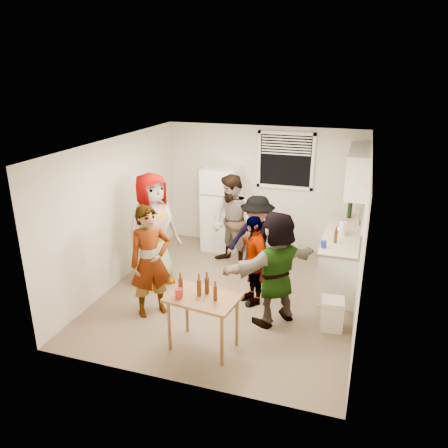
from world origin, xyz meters
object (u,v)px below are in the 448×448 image
(refrigerator, at_px, (222,208))
(trash_bin, at_px, (332,313))
(guest_orange, at_px, (274,320))
(serving_table, at_px, (204,347))
(guest_back_right, at_px, (256,281))
(beer_bottle_table, at_px, (215,300))
(kettle, at_px, (340,234))
(red_cup, at_px, (179,298))
(guest_stripe, at_px, (154,312))
(guest_back_left, at_px, (232,265))
(blue_cup, at_px, (323,248))
(guest_black, at_px, (252,301))
(wine_bottle, at_px, (349,218))
(guest_grey, at_px, (156,282))
(beer_bottle_counter, at_px, (335,243))

(refrigerator, bearing_deg, trash_bin, -44.27)
(guest_orange, bearing_deg, serving_table, 1.75)
(guest_back_right, bearing_deg, serving_table, -103.00)
(beer_bottle_table, bearing_deg, guest_back_right, 89.42)
(kettle, distance_m, serving_table, 3.10)
(red_cup, distance_m, guest_stripe, 1.30)
(trash_bin, relative_size, guest_back_right, 0.30)
(serving_table, bearing_deg, beer_bottle_table, -6.81)
(beer_bottle_table, distance_m, red_cup, 0.47)
(kettle, bearing_deg, guest_back_left, 179.88)
(blue_cup, relative_size, guest_back_right, 0.08)
(guest_back_right, xyz_separation_m, guest_black, (0.12, -0.72, 0.00))
(wine_bottle, bearing_deg, guest_grey, -148.44)
(guest_grey, distance_m, guest_back_left, 1.52)
(guest_back_left, bearing_deg, blue_cup, 5.61)
(refrigerator, height_order, wine_bottle, refrigerator)
(refrigerator, bearing_deg, guest_stripe, -94.12)
(trash_bin, bearing_deg, guest_back_right, 141.56)
(wine_bottle, xyz_separation_m, beer_bottle_table, (-1.47, -3.45, -0.13))
(guest_grey, height_order, guest_stripe, guest_grey)
(wine_bottle, height_order, trash_bin, wine_bottle)
(red_cup, xyz_separation_m, guest_grey, (-1.18, 1.63, -0.77))
(guest_back_left, bearing_deg, refrigerator, 149.76)
(wine_bottle, bearing_deg, guest_back_right, -137.75)
(guest_grey, bearing_deg, kettle, -39.77)
(guest_grey, xyz_separation_m, guest_back_left, (1.07, 1.08, 0.00))
(guest_grey, bearing_deg, wine_bottle, -26.83)
(kettle, height_order, trash_bin, kettle)
(beer_bottle_table, xyz_separation_m, guest_grey, (-1.64, 1.54, -0.77))
(guest_back_right, bearing_deg, beer_bottle_counter, -8.66)
(guest_black, bearing_deg, guest_back_right, 149.65)
(serving_table, bearing_deg, beer_bottle_counter, 54.22)
(guest_orange, bearing_deg, trash_bin, 135.10)
(refrigerator, xyz_separation_m, beer_bottle_table, (1.03, -3.41, -0.08))
(guest_back_left, relative_size, guest_black, 1.20)
(trash_bin, height_order, serving_table, trash_bin)
(refrigerator, bearing_deg, wine_bottle, 1.00)
(serving_table, bearing_deg, guest_orange, 50.66)
(blue_cup, relative_size, guest_orange, 0.07)
(wine_bottle, height_order, guest_orange, wine_bottle)
(wine_bottle, height_order, serving_table, wine_bottle)
(beer_bottle_counter, xyz_separation_m, blue_cup, (-0.16, -0.26, 0.00))
(refrigerator, bearing_deg, blue_cup, -35.49)
(blue_cup, bearing_deg, wine_bottle, 79.07)
(wine_bottle, relative_size, guest_orange, 0.20)
(beer_bottle_counter, height_order, red_cup, beer_bottle_counter)
(guest_black, bearing_deg, guest_stripe, -99.53)
(red_cup, bearing_deg, serving_table, 22.63)
(beer_bottle_table, bearing_deg, refrigerator, 106.78)
(trash_bin, bearing_deg, guest_stripe, -171.28)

